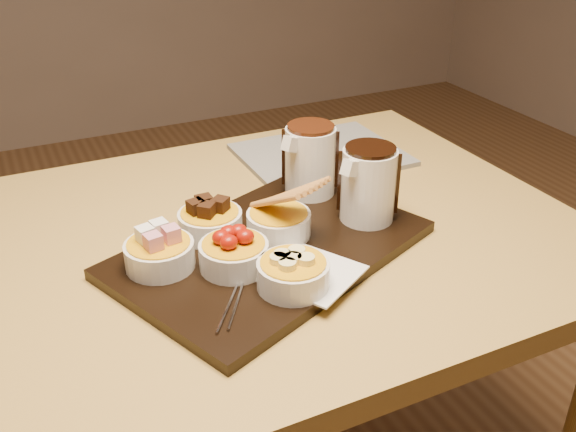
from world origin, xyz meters
name	(u,v)px	position (x,y,z in m)	size (l,w,h in m)	color
dining_table	(218,291)	(0.00, 0.00, 0.65)	(1.20, 0.80, 0.75)	#B89344
serving_board	(270,249)	(0.06, -0.08, 0.76)	(0.46, 0.30, 0.02)	black
napkin	(312,273)	(0.08, -0.18, 0.77)	(0.12, 0.12, 0.00)	white
bowl_marshmallows	(160,255)	(-0.10, -0.07, 0.79)	(0.10, 0.10, 0.04)	silver
bowl_cake	(210,224)	(-0.01, -0.01, 0.79)	(0.10, 0.10, 0.04)	silver
bowl_strawberries	(234,256)	(-0.01, -0.11, 0.79)	(0.10, 0.10, 0.04)	silver
bowl_biscotti	(279,224)	(0.09, -0.06, 0.79)	(0.10, 0.10, 0.04)	silver
bowl_bananas	(293,275)	(0.05, -0.19, 0.79)	(0.10, 0.10, 0.04)	silver
pitcher_dark_chocolate	(368,185)	(0.24, -0.07, 0.83)	(0.09, 0.09, 0.12)	silver
pitcher_milk_chocolate	(310,161)	(0.20, 0.05, 0.83)	(0.09, 0.09, 0.12)	silver
fondue_skewers	(242,274)	(-0.01, -0.14, 0.77)	(0.26, 0.03, 0.01)	silver
newspaper	(321,155)	(0.31, 0.22, 0.76)	(0.32, 0.25, 0.01)	beige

